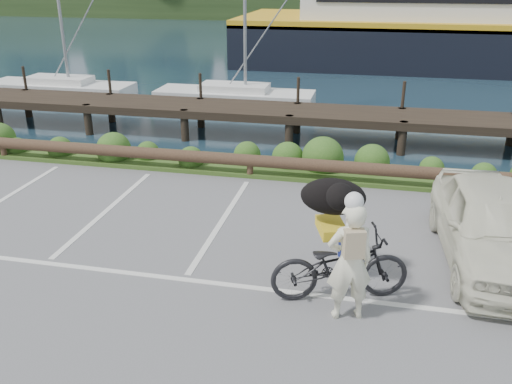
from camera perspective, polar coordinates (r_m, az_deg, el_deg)
ground at (r=9.69m, az=-6.74°, el=-7.95°), size 72.00×72.00×0.00m
harbor_backdrop at (r=86.56m, az=11.18°, el=18.78°), size 170.00×160.00×30.00m
vegetation_strip at (r=14.31m, az=-0.01°, el=2.72°), size 34.00×1.60×0.10m
log_rail at (r=13.69m, az=-0.63°, el=1.56°), size 32.00×0.30×0.60m
bicycle at (r=8.65m, az=8.83°, el=-7.68°), size 2.31×1.38×1.15m
cyclist at (r=8.04m, az=9.83°, el=-7.25°), size 0.79×0.63×1.87m
dog at (r=8.87m, az=8.11°, el=-0.48°), size 0.82×1.17×0.62m
parked_car at (r=10.38m, az=23.59°, el=-3.18°), size 1.93×4.30×1.44m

